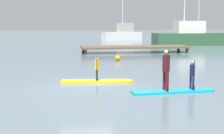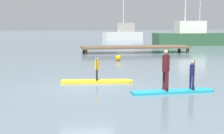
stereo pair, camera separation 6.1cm
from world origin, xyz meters
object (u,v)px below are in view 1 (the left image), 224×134
(fishing_boat_green_midground, at_px, (123,34))
(mooring_buoy_near, at_px, (118,58))
(paddler_child_solo, at_px, (97,67))
(paddleboard_near, at_px, (97,81))
(paddler_child_front, at_px, (192,73))
(paddler_adult, at_px, (166,67))
(trawler_grey_distant, at_px, (192,36))
(fishing_boat_white_large, at_px, (191,37))
(paddleboard_far, at_px, (173,91))

(fishing_boat_green_midground, xyz_separation_m, mooring_buoy_near, (-6.78, -31.90, -0.81))
(mooring_buoy_near, bearing_deg, paddler_child_solo, -106.51)
(paddler_child_solo, height_order, mooring_buoy_near, paddler_child_solo)
(paddleboard_near, bearing_deg, paddler_child_front, -38.13)
(paddler_adult, bearing_deg, trawler_grey_distant, 65.70)
(paddler_child_front, bearing_deg, fishing_boat_white_large, 67.49)
(paddler_child_solo, relative_size, paddler_child_front, 0.96)
(trawler_grey_distant, distance_m, mooring_buoy_near, 32.17)
(paddler_child_front, bearing_deg, paddleboard_far, -178.11)
(paddler_adult, bearing_deg, fishing_boat_white_large, 65.53)
(paddler_child_solo, relative_size, trawler_grey_distant, 0.18)
(fishing_boat_white_large, bearing_deg, mooring_buoy_near, -128.01)
(trawler_grey_distant, bearing_deg, paddleboard_near, -119.10)
(fishing_boat_green_midground, bearing_deg, paddler_adult, -99.05)
(paddleboard_far, bearing_deg, mooring_buoy_near, 90.67)
(paddler_child_solo, distance_m, paddler_adult, 3.81)
(paddleboard_near, distance_m, paddleboard_far, 4.01)
(paddleboard_far, height_order, mooring_buoy_near, mooring_buoy_near)
(paddleboard_near, distance_m, paddler_child_solo, 0.67)
(paddler_child_solo, height_order, trawler_grey_distant, trawler_grey_distant)
(paddler_adult, height_order, fishing_boat_white_large, fishing_boat_white_large)
(paddleboard_near, xyz_separation_m, fishing_boat_green_midground, (9.44, 40.83, 0.97))
(fishing_boat_white_large, relative_size, mooring_buoy_near, 22.82)
(paddleboard_near, height_order, fishing_boat_white_large, fishing_boat_white_large)
(paddleboard_far, distance_m, trawler_grey_distant, 42.53)
(paddler_child_solo, distance_m, paddleboard_far, 4.05)
(trawler_grey_distant, height_order, mooring_buoy_near, trawler_grey_distant)
(paddler_adult, xyz_separation_m, fishing_boat_green_midground, (6.97, 43.72, -0.03))
(paddleboard_far, xyz_separation_m, fishing_boat_white_large, (12.30, 27.72, 1.04))
(paddler_child_solo, relative_size, mooring_buoy_near, 2.75)
(paddleboard_near, distance_m, fishing_boat_white_large, 29.10)
(paddler_child_front, bearing_deg, paddleboard_near, 141.87)
(paddler_child_solo, bearing_deg, trawler_grey_distant, 60.92)
(fishing_boat_white_large, bearing_deg, paddleboard_far, -113.93)
(fishing_boat_white_large, distance_m, fishing_boat_green_midground, 16.95)
(paddler_adult, bearing_deg, paddleboard_near, 130.57)
(paddler_adult, height_order, fishing_boat_green_midground, fishing_boat_green_midground)
(paddleboard_far, xyz_separation_m, trawler_grey_distant, (17.24, 38.87, 0.72))
(paddler_child_solo, height_order, paddler_adult, paddler_adult)
(paddler_adult, distance_m, paddler_child_front, 1.18)
(paddler_child_front, bearing_deg, paddler_child_solo, 141.96)
(fishing_boat_green_midground, relative_size, mooring_buoy_near, 17.46)
(paddleboard_near, distance_m, fishing_boat_green_midground, 41.92)
(paddleboard_far, height_order, paddler_adult, paddler_adult)
(paddleboard_near, height_order, trawler_grey_distant, trawler_grey_distant)
(fishing_boat_green_midground, xyz_separation_m, trawler_grey_distant, (10.60, -4.83, -0.25))
(paddler_child_solo, distance_m, mooring_buoy_near, 9.34)
(fishing_boat_green_midground, relative_size, trawler_grey_distant, 1.12)
(paddler_adult, relative_size, paddler_child_front, 1.38)
(paddleboard_near, height_order, paddler_child_solo, paddler_child_solo)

